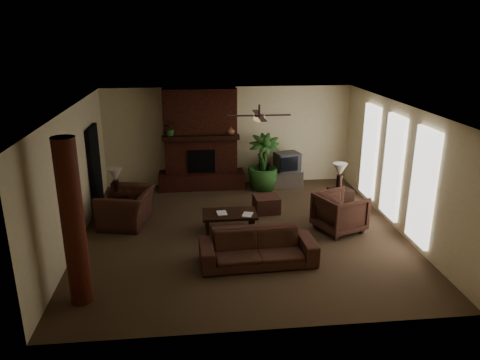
{
  "coord_description": "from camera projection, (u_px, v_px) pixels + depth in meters",
  "views": [
    {
      "loc": [
        -1.04,
        -9.28,
        4.33
      ],
      "look_at": [
        0.0,
        0.4,
        1.1
      ],
      "focal_mm": 34.29,
      "sensor_mm": 36.0,
      "label": 1
    }
  ],
  "objects": [
    {
      "name": "lamp_left",
      "position": [
        115.0,
        176.0,
        10.83
      ],
      "size": [
        0.44,
        0.44,
        0.65
      ],
      "color": "black",
      "rests_on": "side_table_left"
    },
    {
      "name": "ottoman",
      "position": [
        266.0,
        204.0,
        11.33
      ],
      "size": [
        0.64,
        0.64,
        0.4
      ],
      "primitive_type": "cube",
      "rotation": [
        0.0,
        0.0,
        0.06
      ],
      "color": "#48291F",
      "rests_on": "ground"
    },
    {
      "name": "doorway",
      "position": [
        95.0,
        169.0,
        11.24
      ],
      "size": [
        0.1,
        1.0,
        2.1
      ],
      "primitive_type": "cube",
      "color": "black",
      "rests_on": "ground"
    },
    {
      "name": "side_table_left",
      "position": [
        119.0,
        204.0,
        11.12
      ],
      "size": [
        0.6,
        0.6,
        0.55
      ],
      "primitive_type": "cube",
      "rotation": [
        0.0,
        0.0,
        0.23
      ],
      "color": "black",
      "rests_on": "ground"
    },
    {
      "name": "mantel_plant",
      "position": [
        170.0,
        130.0,
        12.36
      ],
      "size": [
        0.42,
        0.45,
        0.33
      ],
      "primitive_type": "imported",
      "rotation": [
        0.0,
        0.0,
        -0.09
      ],
      "color": "#2C5723",
      "rests_on": "fireplace"
    },
    {
      "name": "floor_plant",
      "position": [
        263.0,
        174.0,
        12.83
      ],
      "size": [
        0.9,
        1.58,
        0.88
      ],
      "primitive_type": "imported",
      "rotation": [
        0.0,
        0.0,
        -0.02
      ],
      "color": "#2C5723",
      "rests_on": "ground"
    },
    {
      "name": "ceiling_fan",
      "position": [
        259.0,
        117.0,
        9.75
      ],
      "size": [
        1.35,
        1.35,
        0.37
      ],
      "color": "black",
      "rests_on": "ceiling"
    },
    {
      "name": "side_table_right",
      "position": [
        340.0,
        199.0,
        11.42
      ],
      "size": [
        0.61,
        0.61,
        0.55
      ],
      "primitive_type": "cube",
      "rotation": [
        0.0,
        0.0,
        0.24
      ],
      "color": "black",
      "rests_on": "ground"
    },
    {
      "name": "floor_vase",
      "position": [
        264.0,
        171.0,
        13.16
      ],
      "size": [
        0.34,
        0.34,
        0.77
      ],
      "color": "black",
      "rests_on": "ground"
    },
    {
      "name": "book_a",
      "position": [
        217.0,
        208.0,
        10.06
      ],
      "size": [
        0.22,
        0.05,
        0.29
      ],
      "primitive_type": "imported",
      "rotation": [
        0.0,
        0.0,
        0.09
      ],
      "color": "#999999",
      "rests_on": "coffee_table"
    },
    {
      "name": "armchair_left",
      "position": [
        126.0,
        202.0,
        10.51
      ],
      "size": [
        1.05,
        1.39,
        1.09
      ],
      "primitive_type": "imported",
      "rotation": [
        0.0,
        0.0,
        -1.78
      ],
      "color": "#48291F",
      "rests_on": "ground"
    },
    {
      "name": "coffee_table",
      "position": [
        229.0,
        215.0,
        10.2
      ],
      "size": [
        1.2,
        0.7,
        0.43
      ],
      "color": "black",
      "rests_on": "ground"
    },
    {
      "name": "room_shell",
      "position": [
        242.0,
        173.0,
        9.78
      ],
      "size": [
        7.0,
        7.0,
        7.0
      ],
      "color": "#503B28",
      "rests_on": "ground"
    },
    {
      "name": "lamp_right",
      "position": [
        340.0,
        171.0,
        11.21
      ],
      "size": [
        0.39,
        0.39,
        0.65
      ],
      "color": "black",
      "rests_on": "side_table_right"
    },
    {
      "name": "mantel_vase",
      "position": [
        231.0,
        130.0,
        12.55
      ],
      "size": [
        0.25,
        0.26,
        0.22
      ],
      "primitive_type": "imported",
      "rotation": [
        0.0,
        0.0,
        -0.15
      ],
      "color": "#95563B",
      "rests_on": "fireplace"
    },
    {
      "name": "armchair_right",
      "position": [
        340.0,
        211.0,
        10.17
      ],
      "size": [
        1.16,
        1.19,
        0.96
      ],
      "primitive_type": "imported",
      "rotation": [
        0.0,
        0.0,
        1.96
      ],
      "color": "#48291F",
      "rests_on": "ground"
    },
    {
      "name": "book_b",
      "position": [
        243.0,
        209.0,
        10.03
      ],
      "size": [
        0.21,
        0.09,
        0.29
      ],
      "primitive_type": "imported",
      "rotation": [
        0.0,
        0.0,
        -0.32
      ],
      "color": "#999999",
      "rests_on": "coffee_table"
    },
    {
      "name": "log_column",
      "position": [
        73.0,
        224.0,
        7.22
      ],
      "size": [
        0.36,
        0.36,
        2.8
      ],
      "primitive_type": "cylinder",
      "color": "#5A2316",
      "rests_on": "ground"
    },
    {
      "name": "fireplace",
      "position": [
        201.0,
        148.0,
        12.82
      ],
      "size": [
        2.4,
        0.7,
        2.8
      ],
      "color": "#4D1F14",
      "rests_on": "ground"
    },
    {
      "name": "windows",
      "position": [
        393.0,
        167.0,
        10.34
      ],
      "size": [
        0.08,
        3.65,
        2.35
      ],
      "color": "white",
      "rests_on": "ground"
    },
    {
      "name": "tv_stand",
      "position": [
        287.0,
        178.0,
        13.12
      ],
      "size": [
        0.89,
        0.58,
        0.5
      ],
      "primitive_type": "cube",
      "rotation": [
        0.0,
        0.0,
        -0.09
      ],
      "color": "silver",
      "rests_on": "ground"
    },
    {
      "name": "tv",
      "position": [
        287.0,
        162.0,
        12.89
      ],
      "size": [
        0.75,
        0.66,
        0.52
      ],
      "color": "#363538",
      "rests_on": "tv_stand"
    },
    {
      "name": "sofa",
      "position": [
        258.0,
        243.0,
        8.76
      ],
      "size": [
        2.25,
        0.74,
        0.87
      ],
      "primitive_type": "imported",
      "rotation": [
        0.0,
        0.0,
        0.04
      ],
      "color": "#48291F",
      "rests_on": "ground"
    }
  ]
}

